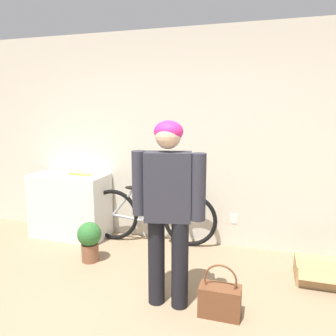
% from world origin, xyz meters
% --- Properties ---
extents(wall_back, '(8.00, 0.07, 2.60)m').
position_xyz_m(wall_back, '(0.00, 2.46, 1.30)').
color(wall_back, beige).
rests_on(wall_back, ground_plane).
extents(side_shelf, '(0.98, 0.50, 0.83)m').
position_xyz_m(side_shelf, '(-1.55, 2.16, 0.41)').
color(side_shelf, white).
rests_on(side_shelf, ground_plane).
extents(person, '(0.62, 0.26, 1.57)m').
position_xyz_m(person, '(0.14, 1.03, 0.92)').
color(person, black).
rests_on(person, ground_plane).
extents(bicycle, '(1.65, 0.46, 0.73)m').
position_xyz_m(bicycle, '(-0.45, 2.24, 0.35)').
color(bicycle, black).
rests_on(bicycle, ground_plane).
extents(banana, '(0.37, 0.09, 0.04)m').
position_xyz_m(banana, '(-1.37, 2.15, 0.84)').
color(banana, '#EAD64C').
rests_on(banana, side_shelf).
extents(handbag, '(0.34, 0.17, 0.45)m').
position_xyz_m(handbag, '(0.59, 1.00, 0.14)').
color(handbag, brown).
rests_on(handbag, ground_plane).
extents(cardboard_box, '(0.52, 0.42, 0.26)m').
position_xyz_m(cardboard_box, '(1.48, 1.82, 0.10)').
color(cardboard_box, tan).
rests_on(cardboard_box, ground_plane).
extents(potted_plant, '(0.26, 0.26, 0.44)m').
position_xyz_m(potted_plant, '(-0.92, 1.56, 0.25)').
color(potted_plant, brown).
rests_on(potted_plant, ground_plane).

